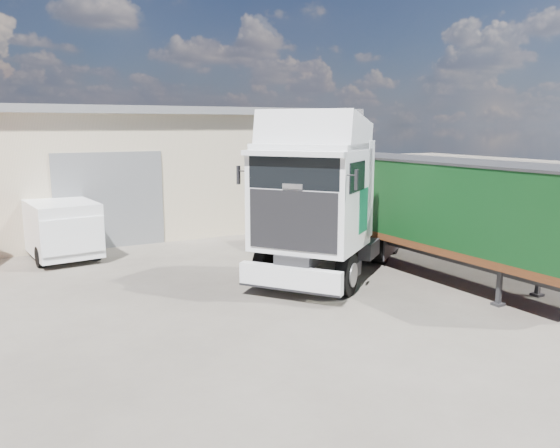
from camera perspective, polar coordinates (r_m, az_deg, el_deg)
name	(u,v)px	position (r m, az deg, el deg)	size (l,w,h in m)	color
ground	(279,321)	(13.13, -0.07, -10.09)	(120.00, 120.00, 0.00)	#282620
brick_boundary_wall	(455,205)	(24.32, 17.82, 1.93)	(0.35, 26.00, 2.50)	maroon
tractor_unit	(322,210)	(16.25, 4.41, 1.50)	(7.46, 6.75, 5.00)	black
box_trailer	(425,203)	(17.62, 14.96, 2.12)	(2.84, 10.85, 3.57)	#2D2D30
panel_van	(57,226)	(20.90, -22.27, -0.23)	(2.63, 5.14, 2.01)	black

